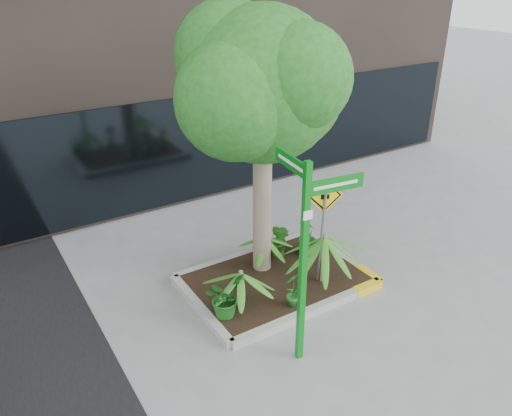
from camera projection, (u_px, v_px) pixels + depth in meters
ground at (276, 295)px, 9.14m from camera, size 80.00×80.00×0.00m
planter at (278, 280)px, 9.41m from camera, size 3.35×2.36×0.15m
tree at (262, 86)px, 8.20m from camera, size 3.34×2.96×5.01m
palm_front at (325, 237)px, 8.89m from camera, size 1.12×1.12×1.25m
palm_left at (241, 274)px, 8.27m from camera, size 0.83×0.83×0.92m
palm_back at (265, 238)px, 9.59m from camera, size 0.70×0.70×0.77m
shrub_a at (225, 297)px, 8.24m from camera, size 0.90×0.90×0.72m
shrub_b at (307, 237)px, 10.05m from camera, size 0.52×0.52×0.73m
shrub_c at (293, 288)px, 8.48m from camera, size 0.47×0.47×0.69m
shrub_d at (280, 240)px, 9.91m from camera, size 0.50×0.50×0.76m
street_sign_post at (306, 242)px, 6.91m from camera, size 0.95×1.01×3.21m
cattle_sign at (323, 214)px, 8.63m from camera, size 0.60×0.25×2.09m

